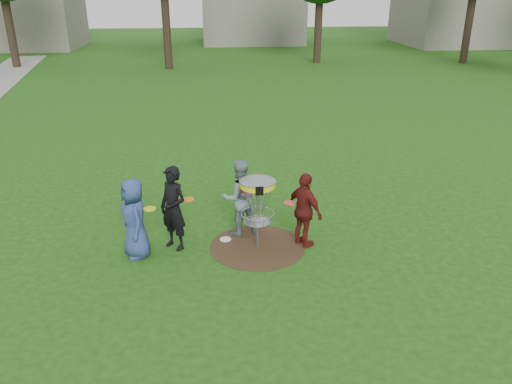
{
  "coord_description": "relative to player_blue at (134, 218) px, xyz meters",
  "views": [
    {
      "loc": [
        -0.83,
        -8.24,
        4.61
      ],
      "look_at": [
        0.0,
        0.3,
        1.0
      ],
      "focal_mm": 35.0,
      "sensor_mm": 36.0,
      "label": 1
    }
  ],
  "objects": [
    {
      "name": "player_maroon",
      "position": [
        3.08,
        0.07,
        -0.02
      ],
      "size": [
        0.76,
        0.91,
        1.45
      ],
      "primitive_type": "imported",
      "rotation": [
        0.0,
        0.0,
        2.14
      ],
      "color": "maroon",
      "rests_on": "ground"
    },
    {
      "name": "player_blue",
      "position": [
        0.0,
        0.0,
        0.0
      ],
      "size": [
        0.7,
        0.85,
        1.49
      ],
      "primitive_type": "imported",
      "rotation": [
        0.0,
        0.0,
        -1.2
      ],
      "color": "navy",
      "rests_on": "ground"
    },
    {
      "name": "held_discs",
      "position": [
        1.52,
        0.19,
        0.19
      ],
      "size": [
        2.74,
        0.66,
        0.11
      ],
      "color": "yellow",
      "rests_on": "ground"
    },
    {
      "name": "dirt_patch",
      "position": [
        2.21,
        0.09,
        -0.74
      ],
      "size": [
        1.8,
        1.8,
        0.01
      ],
      "primitive_type": "cylinder",
      "color": "#47331E",
      "rests_on": "ground"
    },
    {
      "name": "ground",
      "position": [
        2.21,
        0.09,
        -0.75
      ],
      "size": [
        100.0,
        100.0,
        0.0
      ],
      "primitive_type": "plane",
      "color": "#19470F",
      "rests_on": "ground"
    },
    {
      "name": "player_grey",
      "position": [
        1.92,
        0.71,
        0.03
      ],
      "size": [
        0.88,
        0.77,
        1.54
      ],
      "primitive_type": "imported",
      "rotation": [
        0.0,
        0.0,
        3.42
      ],
      "color": "gray",
      "rests_on": "ground"
    },
    {
      "name": "player_black",
      "position": [
        0.68,
        0.24,
        0.06
      ],
      "size": [
        0.69,
        0.68,
        1.6
      ],
      "primitive_type": "imported",
      "rotation": [
        0.0,
        0.0,
        -0.73
      ],
      "color": "black",
      "rests_on": "ground"
    },
    {
      "name": "disc_on_grass",
      "position": [
        1.62,
        0.43,
        -0.74
      ],
      "size": [
        0.22,
        0.22,
        0.02
      ],
      "primitive_type": "cylinder",
      "color": "white",
      "rests_on": "ground"
    },
    {
      "name": "disc_golf_basket",
      "position": [
        2.21,
        0.09,
        0.27
      ],
      "size": [
        0.66,
        0.67,
        1.38
      ],
      "color": "#9EA0A5",
      "rests_on": "ground"
    }
  ]
}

